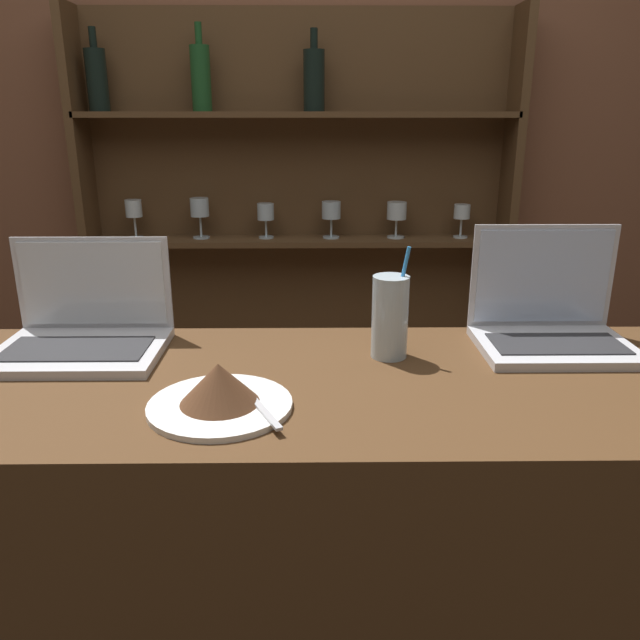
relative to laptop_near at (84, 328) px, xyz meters
name	(u,v)px	position (x,y,z in m)	size (l,w,h in m)	color
bar_counter	(280,604)	(0.38, -0.15, -0.53)	(1.73, 0.55, 0.98)	#4C3019
back_wall	(294,134)	(0.38, 1.24, 0.33)	(7.00, 0.06, 2.70)	brown
back_shelf	(296,250)	(0.38, 1.17, -0.09)	(1.56, 0.18, 1.77)	brown
laptop_near	(84,328)	(0.00, 0.00, 0.00)	(0.31, 0.24, 0.21)	silver
laptop_far	(550,320)	(0.92, 0.02, 0.01)	(0.29, 0.21, 0.23)	silver
cake_plate	(220,391)	(0.30, -0.27, -0.01)	(0.23, 0.23, 0.08)	white
water_glass	(390,317)	(0.59, -0.04, 0.04)	(0.07, 0.07, 0.21)	silver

